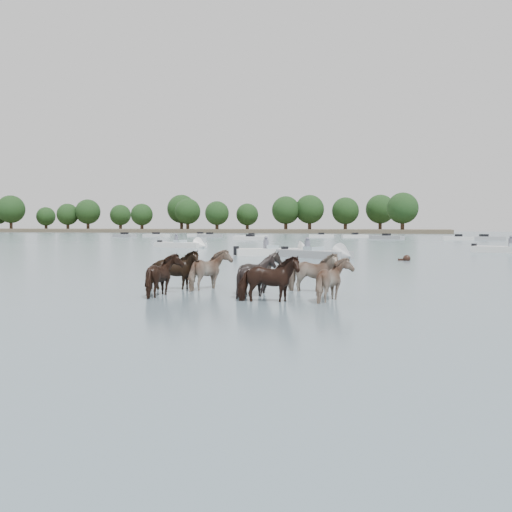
% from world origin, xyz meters
% --- Properties ---
extents(ground, '(400.00, 400.00, 0.00)m').
position_xyz_m(ground, '(0.00, 0.00, 0.00)').
color(ground, '#4A5F6B').
rests_on(ground, ground).
extents(shoreline, '(160.00, 30.00, 1.00)m').
position_xyz_m(shoreline, '(-70.00, 150.00, 0.50)').
color(shoreline, '#4C4233').
rests_on(shoreline, ground).
extents(pony_herd, '(7.06, 3.76, 1.43)m').
position_xyz_m(pony_herd, '(0.13, 1.22, 0.55)').
color(pony_herd, black).
rests_on(pony_herd, ground).
extents(swimming_pony, '(0.72, 0.44, 0.44)m').
position_xyz_m(swimming_pony, '(3.95, 19.95, 0.10)').
color(swimming_pony, black).
rests_on(swimming_pony, ground).
extents(motorboat_a, '(5.53, 3.77, 1.92)m').
position_xyz_m(motorboat_a, '(-4.48, 23.69, 0.23)').
color(motorboat_a, silver).
rests_on(motorboat_a, ground).
extents(motorboat_b, '(5.71, 4.38, 1.92)m').
position_xyz_m(motorboat_b, '(-1.17, 20.91, 0.22)').
color(motorboat_b, gray).
rests_on(motorboat_b, ground).
extents(motorboat_f, '(5.86, 3.16, 1.92)m').
position_xyz_m(motorboat_f, '(-16.49, 34.47, 0.23)').
color(motorboat_f, silver).
rests_on(motorboat_f, ground).
extents(distant_flotilla, '(100.62, 25.63, 0.93)m').
position_xyz_m(distant_flotilla, '(0.18, 76.38, 0.26)').
color(distant_flotilla, gray).
rests_on(distant_flotilla, ground).
extents(treeline, '(142.64, 23.75, 12.20)m').
position_xyz_m(treeline, '(-69.11, 150.40, 6.47)').
color(treeline, '#382619').
rests_on(treeline, ground).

